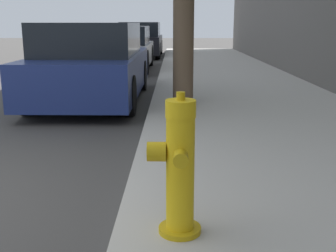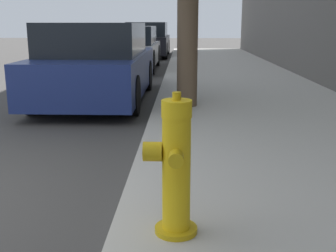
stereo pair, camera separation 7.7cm
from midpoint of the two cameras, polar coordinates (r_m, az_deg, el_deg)
name	(u,v)px [view 2 (the right image)]	position (r m, az deg, el deg)	size (l,w,h in m)	color
fire_hydrant	(175,169)	(2.69, 1.79, -5.81)	(0.35, 0.38, 0.93)	#C39C11
parked_car_near	(97,64)	(8.23, -9.28, 8.28)	(1.85, 4.33, 1.48)	navy
parked_car_mid	(129,49)	(13.78, -5.14, 10.40)	(1.80, 4.28, 1.38)	#B7B7BC
parked_car_far	(148,40)	(19.14, -2.60, 11.53)	(1.82, 4.37, 1.51)	black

